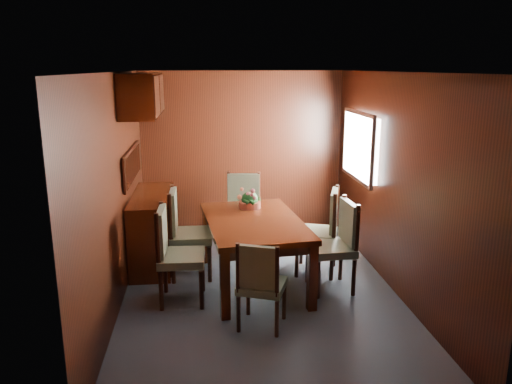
{
  "coord_description": "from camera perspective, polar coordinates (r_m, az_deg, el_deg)",
  "views": [
    {
      "loc": [
        -0.61,
        -5.14,
        2.45
      ],
      "look_at": [
        0.0,
        0.39,
        1.05
      ],
      "focal_mm": 35.0,
      "sensor_mm": 36.0,
      "label": 1
    }
  ],
  "objects": [
    {
      "name": "ground",
      "position": [
        5.73,
        0.44,
        -11.2
      ],
      "size": [
        4.5,
        4.5,
        0.0
      ],
      "primitive_type": "plane",
      "color": "#37404B",
      "rests_on": "ground"
    },
    {
      "name": "room_shell",
      "position": [
        5.56,
        -1.0,
        5.63
      ],
      "size": [
        3.06,
        4.52,
        2.41
      ],
      "color": "black",
      "rests_on": "ground"
    },
    {
      "name": "sideboard",
      "position": [
        6.49,
        -11.66,
        -4.13
      ],
      "size": [
        0.48,
        1.4,
        0.9
      ],
      "primitive_type": "cube",
      "color": "black",
      "rests_on": "ground"
    },
    {
      "name": "dining_table",
      "position": [
        5.67,
        -0.26,
        -4.22
      ],
      "size": [
        1.2,
        1.76,
        0.78
      ],
      "rotation": [
        0.0,
        0.0,
        0.1
      ],
      "color": "black",
      "rests_on": "ground"
    },
    {
      "name": "chair_left_near",
      "position": [
        5.35,
        -9.38,
        -6.51
      ],
      "size": [
        0.49,
        0.51,
        1.05
      ],
      "rotation": [
        0.0,
        0.0,
        -1.6
      ],
      "color": "black",
      "rests_on": "ground"
    },
    {
      "name": "chair_left_far",
      "position": [
        5.97,
        -8.23,
        -4.12
      ],
      "size": [
        0.5,
        0.52,
        1.07
      ],
      "rotation": [
        0.0,
        0.0,
        -1.59
      ],
      "color": "black",
      "rests_on": "ground"
    },
    {
      "name": "chair_right_near",
      "position": [
        5.65,
        9.33,
        -5.46
      ],
      "size": [
        0.5,
        0.52,
        1.04
      ],
      "rotation": [
        0.0,
        0.0,
        1.63
      ],
      "color": "black",
      "rests_on": "ground"
    },
    {
      "name": "chair_right_far",
      "position": [
        6.06,
        7.72,
        -3.94
      ],
      "size": [
        0.61,
        0.63,
        1.05
      ],
      "rotation": [
        0.0,
        0.0,
        1.25
      ],
      "color": "black",
      "rests_on": "ground"
    },
    {
      "name": "chair_head",
      "position": [
        4.76,
        0.49,
        -10.11
      ],
      "size": [
        0.54,
        0.53,
        0.9
      ],
      "rotation": [
        0.0,
        0.0,
        -0.36
      ],
      "color": "black",
      "rests_on": "ground"
    },
    {
      "name": "chair_foot",
      "position": [
        6.91,
        -1.48,
        -1.65
      ],
      "size": [
        0.56,
        0.54,
        1.03
      ],
      "rotation": [
        0.0,
        0.0,
        2.99
      ],
      "color": "black",
      "rests_on": "ground"
    },
    {
      "name": "flower_centerpiece",
      "position": [
        6.06,
        -0.72,
        -0.56
      ],
      "size": [
        0.29,
        0.29,
        0.29
      ],
      "color": "#A54732",
      "rests_on": "dining_table"
    }
  ]
}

